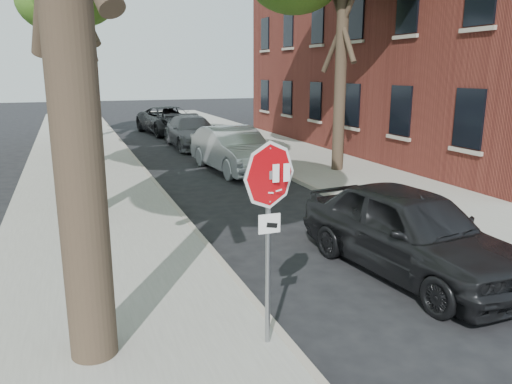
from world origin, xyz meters
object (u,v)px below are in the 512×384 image
(car_a, at_px, (410,231))
(stop_sign, at_px, (269,205))
(car_d, at_px, (169,120))
(car_b, at_px, (233,150))
(car_c, at_px, (192,132))

(car_a, bearing_deg, stop_sign, -161.74)
(car_d, bearing_deg, car_a, -97.40)
(car_b, xyz_separation_m, car_d, (-0.00, 11.91, -0.01))
(stop_sign, height_order, car_b, stop_sign)
(car_a, xyz_separation_m, car_c, (0.00, 16.27, -0.05))
(car_b, bearing_deg, car_a, -94.87)
(car_b, height_order, car_d, car_b)
(car_a, height_order, car_d, car_a)
(stop_sign, distance_m, car_b, 12.03)
(car_b, distance_m, car_c, 6.29)
(car_c, bearing_deg, car_d, 90.00)
(stop_sign, bearing_deg, car_b, 74.01)
(car_c, bearing_deg, car_b, -90.04)
(stop_sign, bearing_deg, car_d, 81.99)
(car_a, relative_size, car_c, 0.91)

